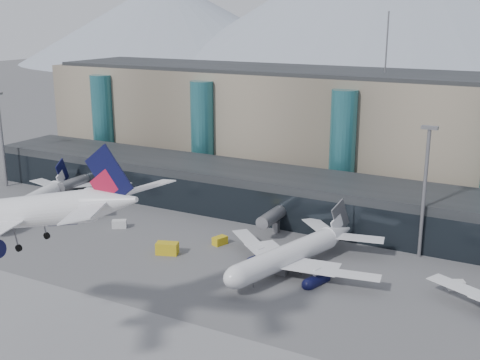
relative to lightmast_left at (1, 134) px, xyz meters
name	(u,v)px	position (x,y,z in m)	size (l,w,h in m)	color
ground	(142,330)	(80.00, -45.00, -14.42)	(900.00, 900.00, 0.00)	#515154
concourse	(296,197)	(79.98, 12.73, -9.45)	(170.00, 27.00, 10.00)	black
terminal_main	(261,121)	(55.00, 45.00, 1.03)	(130.00, 30.00, 31.00)	gray
teal_towers	(268,139)	(65.01, 29.01, -0.41)	(116.40, 19.40, 46.00)	#296B74
lightmast_left	(1,134)	(0.00, 0.00, 0.00)	(3.00, 1.20, 25.60)	slate
lightmast_mid	(425,185)	(110.00, 3.00, 0.00)	(3.00, 1.20, 25.60)	slate
hero_jet	(38,204)	(74.64, -57.73, 7.96)	(34.41, 35.46, 11.42)	silver
jet_parked_left	(36,195)	(24.70, -12.59, -10.05)	(34.68, 36.00, 11.56)	silver
jet_parked_mid	(299,245)	(91.47, -12.59, -10.01)	(34.70, 36.27, 11.64)	silver
veh_a	(119,224)	(48.46, -11.64, -13.55)	(3.08, 1.73, 1.73)	silver
veh_b	(220,241)	(72.91, -9.81, -13.58)	(2.91, 1.79, 1.68)	gold
veh_c	(277,267)	(88.94, -16.79, -13.32)	(3.95, 2.09, 2.20)	#4D4D52
veh_d	(456,285)	(118.68, -8.69, -13.62)	(2.80, 1.50, 1.60)	silver
veh_f	(37,199)	(18.53, -6.69, -13.48)	(3.35, 1.78, 1.87)	#4D4D52
veh_g	(294,257)	(89.41, -10.27, -13.82)	(2.06, 1.20, 1.20)	silver
veh_h	(167,248)	(66.37, -19.03, -13.24)	(4.26, 2.24, 2.36)	gold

